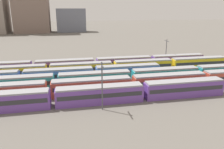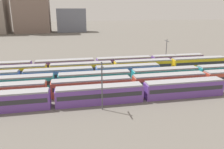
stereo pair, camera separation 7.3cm
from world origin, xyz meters
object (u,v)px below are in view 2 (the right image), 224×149
train_track_5 (95,64)px  catenary_pole_1 (166,50)px  train_track_1 (169,81)px  train_track_3 (59,75)px  train_track_2 (131,77)px  catenary_pole_0 (102,84)px  train_track_0 (100,94)px  train_track_4 (171,64)px

train_track_5 → catenary_pole_1: bearing=7.1°
train_track_1 → train_track_3: same height
train_track_2 → catenary_pole_0: 17.08m
train_track_3 → train_track_5: bearing=43.3°
train_track_5 → train_track_3: bearing=-136.7°
train_track_1 → catenary_pole_1: (10.05, 23.99, 2.95)m
train_track_0 → train_track_1: (17.80, 5.20, 0.00)m
train_track_1 → catenary_pole_1: catenary_pole_1 is taller
train_track_1 → catenary_pole_0: size_ratio=9.81×
train_track_4 → catenary_pole_1: bearing=77.7°
train_track_4 → train_track_5: (-23.65, 5.20, 0.00)m
train_track_4 → catenary_pole_0: catenary_pole_0 is taller
train_track_5 → catenary_pole_1: (25.48, 3.19, 2.95)m
catenary_pole_0 → train_track_0: bearing=90.2°
train_track_3 → catenary_pole_0: 21.01m
train_track_1 → train_track_5: size_ratio=1.25×
train_track_1 → train_track_5: 25.90m
train_track_2 → train_track_5: 17.24m
train_track_3 → catenary_pole_0: bearing=-65.3°
train_track_3 → catenary_pole_1: size_ratio=6.44×
catenary_pole_0 → catenary_pole_1: 42.73m
catenary_pole_0 → train_track_4: bearing=42.7°
train_track_4 → train_track_5: 24.22m
train_track_0 → train_track_3: bearing=119.0°
train_track_1 → train_track_3: (-26.46, 10.40, -0.00)m
train_track_1 → catenary_pole_1: size_ratio=10.81×
train_track_1 → catenary_pole_0: (-17.79, -8.43, 3.41)m
train_track_5 → train_track_0: bearing=-95.2°
train_track_4 → catenary_pole_0: bearing=-137.3°
train_track_3 → catenary_pole_0: (8.67, -18.83, 3.41)m
train_track_1 → catenary_pole_0: bearing=-154.6°
train_track_0 → train_track_4: bearing=38.6°
train_track_3 → catenary_pole_0: size_ratio=5.85×
train_track_0 → catenary_pole_0: size_ratio=5.85×
catenary_pole_0 → train_track_3: bearing=114.7°
train_track_4 → catenary_pole_1: (1.83, 8.39, 2.95)m
train_track_1 → train_track_2: same height
train_track_3 → train_track_5: same height
train_track_0 → train_track_2: size_ratio=0.75×
catenary_pole_1 → train_track_0: bearing=-133.7°
train_track_2 → catenary_pole_1: (18.13, 18.79, 2.95)m
train_track_0 → train_track_4: 33.31m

